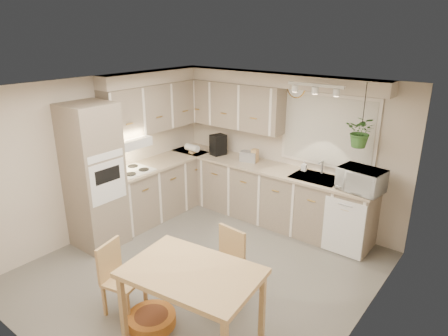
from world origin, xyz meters
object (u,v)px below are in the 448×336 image
Objects in this scene: chair_left at (123,279)px; braided_rug at (196,265)px; dining_table at (193,306)px; chair_back at (221,267)px; microwave at (361,177)px; pet_bed at (152,319)px.

chair_left is 0.73× the size of braided_rug.
dining_table is at bearing 85.74° from chair_left.
chair_left is 1.24m from braided_rug.
dining_table is 1.42m from braided_rug.
chair_back is at bearing 124.93° from chair_left.
dining_table is at bearing 108.27° from chair_back.
chair_left is 1.43× the size of microwave.
chair_left is at bearing -170.69° from dining_table.
braided_rug is at bearing -21.30° from chair_back.
dining_table is at bearing 13.84° from pet_bed.
microwave is at bearing 76.29° from dining_table.
dining_table is 2.24× the size of microwave.
pet_bed is (0.39, -1.15, 0.06)m from braided_rug.
dining_table reaches higher than pet_bed.
dining_table is 0.62m from pet_bed.
pet_bed is (-0.50, -0.12, -0.35)m from dining_table.
chair_back reaches higher than braided_rug.
pet_bed is at bearing 79.87° from chair_left.
pet_bed is 3.22m from microwave.
chair_left reaches higher than dining_table.
dining_table is 1.15× the size of braided_rug.
braided_rug is (0.01, 1.17, -0.41)m from chair_left.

